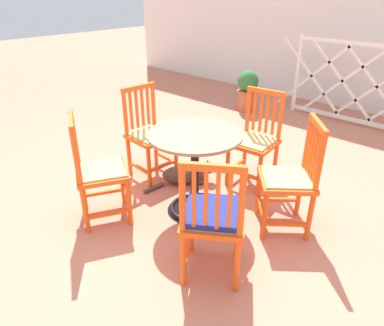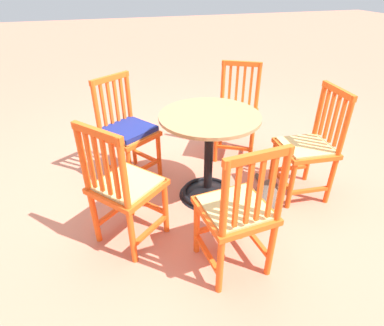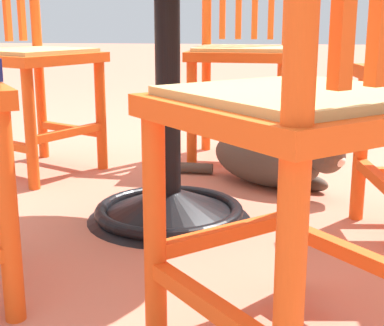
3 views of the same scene
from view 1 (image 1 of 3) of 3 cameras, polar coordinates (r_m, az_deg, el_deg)
ground_plane at (r=2.97m, az=-1.28°, el=-9.41°), size 24.00×24.00×0.00m
building_wall_backdrop at (r=5.99m, az=28.28°, el=20.72°), size 10.00×0.20×2.80m
lattice_fence_panel at (r=5.28m, az=28.06°, el=10.97°), size 2.86×0.06×1.15m
cafe_table at (r=2.95m, az=0.45°, el=-3.11°), size 0.76×0.76×0.73m
orange_chair_facing_out at (r=2.25m, az=3.44°, el=-9.00°), size 0.56×0.56×0.91m
orange_chair_tucked_in at (r=2.78m, az=15.76°, el=-2.66°), size 0.56×0.56×0.91m
orange_chair_by_planter at (r=3.38m, az=10.26°, el=3.44°), size 0.44×0.44×0.91m
orange_chair_at_corner at (r=3.50m, az=-6.96°, el=4.52°), size 0.43×0.43×0.91m
orange_chair_near_fence at (r=2.88m, az=-15.09°, el=-1.52°), size 0.54×0.54×0.91m
tabby_cat at (r=3.46m, az=-0.65°, el=-1.82°), size 0.44×0.67×0.23m
terracotta_planter at (r=5.54m, az=9.05°, el=11.78°), size 0.32×0.32×0.62m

